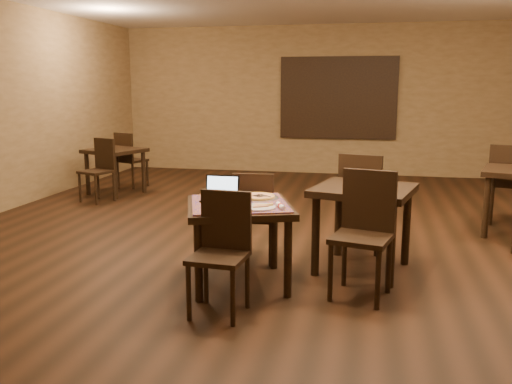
% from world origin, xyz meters
% --- Properties ---
extents(ground, '(10.00, 10.00, 0.00)m').
position_xyz_m(ground, '(0.00, 0.00, 0.00)').
color(ground, black).
rests_on(ground, ground).
extents(wall_back, '(8.00, 0.02, 3.00)m').
position_xyz_m(wall_back, '(0.00, 5.00, 1.50)').
color(wall_back, olive).
rests_on(wall_back, ground).
extents(mural, '(2.34, 0.05, 1.64)m').
position_xyz_m(mural, '(0.50, 4.96, 1.55)').
color(mural, '#235882').
rests_on(mural, wall_back).
extents(tiled_table, '(1.17, 1.17, 0.76)m').
position_xyz_m(tiled_table, '(0.04, -1.60, 0.66)').
color(tiled_table, black).
rests_on(tiled_table, ground).
extents(chair_main_near, '(0.45, 0.45, 0.97)m').
position_xyz_m(chair_main_near, '(0.05, -2.21, 0.55)').
color(chair_main_near, black).
rests_on(chair_main_near, ground).
extents(chair_main_far, '(0.44, 0.44, 0.95)m').
position_xyz_m(chair_main_far, '(0.05, -0.98, 0.53)').
color(chair_main_far, black).
rests_on(chair_main_far, ground).
extents(laptop, '(0.32, 0.25, 0.22)m').
position_xyz_m(laptop, '(-0.16, -1.50, 0.82)').
color(laptop, black).
rests_on(laptop, tiled_table).
extents(plate, '(0.28, 0.28, 0.02)m').
position_xyz_m(plate, '(0.26, -1.78, 0.77)').
color(plate, white).
rests_on(plate, tiled_table).
extents(pizza_slice, '(0.25, 0.25, 0.02)m').
position_xyz_m(pizza_slice, '(0.26, -1.78, 0.79)').
color(pizza_slice, beige).
rests_on(pizza_slice, plate).
extents(pizza_pan, '(0.39, 0.39, 0.01)m').
position_xyz_m(pizza_pan, '(0.16, -1.36, 0.77)').
color(pizza_pan, silver).
rests_on(pizza_pan, tiled_table).
extents(pizza_whole, '(0.32, 0.32, 0.02)m').
position_xyz_m(pizza_whole, '(0.16, -1.36, 0.78)').
color(pizza_whole, beige).
rests_on(pizza_whole, pizza_pan).
extents(spatula, '(0.26, 0.23, 0.01)m').
position_xyz_m(spatula, '(0.18, -1.38, 0.79)').
color(spatula, silver).
rests_on(spatula, pizza_whole).
extents(napkin_roll, '(0.11, 0.19, 0.04)m').
position_xyz_m(napkin_roll, '(0.44, -1.74, 0.78)').
color(napkin_roll, white).
rests_on(napkin_roll, tiled_table).
extents(other_table_a_chair_far, '(0.56, 0.56, 1.05)m').
position_xyz_m(other_table_a_chair_far, '(2.96, 1.35, 0.59)').
color(other_table_a_chair_far, black).
rests_on(other_table_a_chair_far, ground).
extents(other_table_b, '(1.04, 1.04, 0.76)m').
position_xyz_m(other_table_b, '(-3.00, 2.09, 0.63)').
color(other_table_b, black).
rests_on(other_table_b, ground).
extents(other_table_b_chair_near, '(0.55, 0.55, 0.98)m').
position_xyz_m(other_table_b_chair_near, '(-2.97, 1.51, 0.55)').
color(other_table_b_chair_near, black).
rests_on(other_table_b_chair_near, ground).
extents(other_table_b_chair_far, '(0.55, 0.55, 0.98)m').
position_xyz_m(other_table_b_chair_far, '(-3.03, 2.67, 0.55)').
color(other_table_b_chair_far, black).
rests_on(other_table_b_chair_far, ground).
extents(other_table_c, '(1.08, 1.08, 0.84)m').
position_xyz_m(other_table_c, '(1.13, -0.97, 0.70)').
color(other_table_c, black).
rests_on(other_table_c, ground).
extents(other_table_c_chair_near, '(0.57, 0.57, 1.08)m').
position_xyz_m(other_table_c_chair_near, '(1.16, -1.61, 0.61)').
color(other_table_c_chair_near, black).
rests_on(other_table_c_chair_near, ground).
extents(other_table_c_chair_far, '(0.57, 0.57, 1.08)m').
position_xyz_m(other_table_c_chair_far, '(1.11, -0.34, 0.61)').
color(other_table_c_chair_far, black).
rests_on(other_table_c_chair_far, ground).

